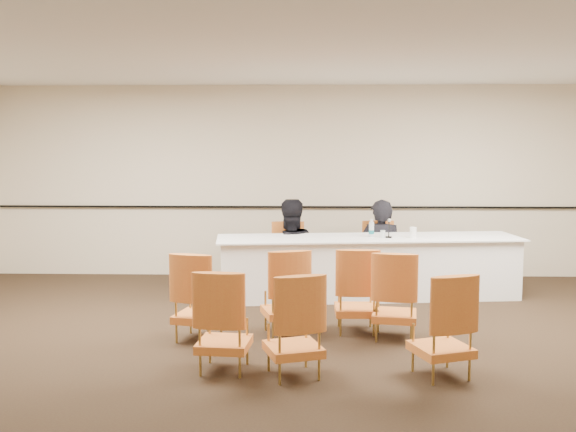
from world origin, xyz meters
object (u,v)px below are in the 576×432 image
at_px(water_bottle, 371,228).
at_px(drinking_glass, 383,234).
at_px(aud_chair_front_left, 199,296).
at_px(microphone, 389,229).
at_px(coffee_cup, 413,233).
at_px(aud_chair_extra, 356,290).
at_px(panelist_second_chair, 289,256).
at_px(aud_chair_front_mid, 285,291).
at_px(panel_table, 368,267).
at_px(aud_chair_back_mid, 293,324).
at_px(aud_chair_back_left, 224,320).
at_px(panelist_second, 289,259).
at_px(aud_chair_front_right, 395,295).
at_px(panelist_main, 381,260).
at_px(panelist_main_chair, 381,255).
at_px(aud_chair_back_right, 442,324).

bearing_deg(water_bottle, drinking_glass, -20.89).
height_order(water_bottle, aud_chair_front_left, water_bottle).
height_order(microphone, coffee_cup, microphone).
bearing_deg(aud_chair_extra, water_bottle, 78.88).
distance_m(panelist_second_chair, drinking_glass, 1.44).
distance_m(aud_chair_front_left, aud_chair_front_mid, 0.94).
xyz_separation_m(panel_table, aud_chair_back_mid, (-0.97, -3.09, 0.06)).
height_order(aud_chair_front_mid, aud_chair_back_left, same).
bearing_deg(aud_chair_back_mid, panelist_second, 73.50).
bearing_deg(microphone, aud_chair_front_right, -85.42).
relative_size(panel_table, aud_chair_front_right, 4.32).
xyz_separation_m(coffee_cup, aud_chair_front_right, (-0.49, -1.85, -0.42)).
xyz_separation_m(microphone, aud_chair_front_mid, (-1.34, -1.73, -0.47)).
distance_m(aud_chair_front_left, aud_chair_extra, 1.73).
bearing_deg(aud_chair_front_left, panelist_second_chair, 84.47).
distance_m(water_bottle, coffee_cup, 0.56).
relative_size(panelist_main, aud_chair_front_right, 1.87).
distance_m(panelist_main_chair, aud_chair_extra, 2.37).
distance_m(microphone, coffee_cup, 0.33).
bearing_deg(microphone, water_bottle, 172.00).
distance_m(panel_table, panelist_main, 0.67).
height_order(panel_table, aud_chair_back_left, aud_chair_back_left).
height_order(panelist_main, aud_chair_back_right, panelist_main).
distance_m(aud_chair_front_right, aud_chair_back_right, 1.17).
bearing_deg(aud_chair_back_mid, coffee_cup, 44.20).
xyz_separation_m(panelist_second_chair, coffee_cup, (1.69, -0.55, 0.42)).
height_order(microphone, aud_chair_back_right, microphone).
relative_size(aud_chair_back_left, aud_chair_extra, 1.00).
bearing_deg(aud_chair_back_right, aud_chair_extra, 96.09).
height_order(microphone, aud_chair_front_left, microphone).
height_order(panelist_main, aud_chair_front_mid, panelist_main).
height_order(panelist_second, aud_chair_front_right, panelist_second).
height_order(panelist_second, aud_chair_back_mid, panelist_second).
relative_size(water_bottle, aud_chair_front_left, 0.25).
relative_size(panelist_main, aud_chair_back_left, 1.87).
distance_m(water_bottle, drinking_glass, 0.17).
bearing_deg(water_bottle, panelist_main, 71.74).
distance_m(aud_chair_front_mid, aud_chair_back_left, 1.28).
xyz_separation_m(panelist_main, aud_chair_extra, (-0.54, -2.31, 0.08)).
bearing_deg(panelist_second, aud_chair_front_left, 47.63).
bearing_deg(panelist_second_chair, coffee_cup, -24.05).
distance_m(water_bottle, aud_chair_back_mid, 3.29).
relative_size(panelist_main, aud_chair_front_mid, 1.87).
distance_m(water_bottle, aud_chair_front_mid, 2.17).
height_order(panelist_second_chair, water_bottle, water_bottle).
bearing_deg(aud_chair_front_mid, aud_chair_back_right, -57.86).
xyz_separation_m(panelist_main_chair, aud_chair_back_mid, (-1.21, -3.72, 0.00)).
bearing_deg(coffee_cup, panelist_second, 161.93).
height_order(panelist_main, water_bottle, panelist_main).
height_order(panelist_main_chair, aud_chair_back_left, same).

